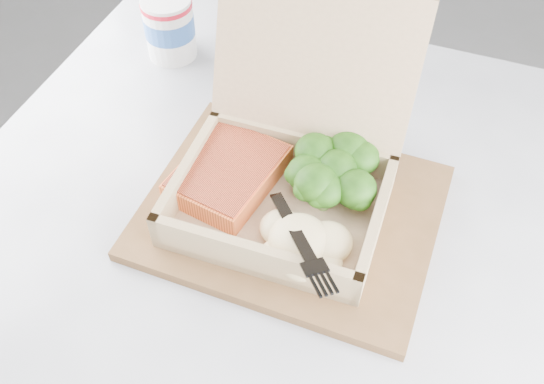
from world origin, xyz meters
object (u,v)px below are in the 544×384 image
Objects in this scene: cafe_table at (277,306)px; takeout_container at (291,157)px; serving_tray at (291,212)px; paper_cup at (169,26)px.

takeout_container reaches higher than cafe_table.
takeout_container is at bearing 127.67° from serving_tray.
paper_cup is at bearing 153.85° from serving_tray.
takeout_container is 0.30m from paper_cup.
serving_tray is 0.33m from paper_cup.
paper_cup is (-0.28, 0.12, -0.02)m from takeout_container.
cafe_table is at bearing -110.80° from serving_tray.
serving_tray is at bearing -67.94° from takeout_container.
serving_tray is (0.01, 0.02, 0.19)m from cafe_table.
takeout_container reaches higher than paper_cup.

